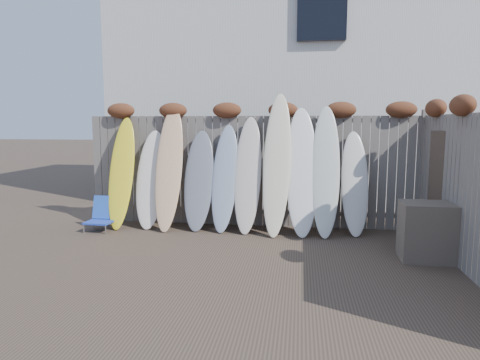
# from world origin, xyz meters

# --- Properties ---
(ground) EXTENTS (80.00, 80.00, 0.00)m
(ground) POSITION_xyz_m (0.00, 0.00, 0.00)
(ground) COLOR #493A2D
(back_fence) EXTENTS (6.05, 0.28, 2.24)m
(back_fence) POSITION_xyz_m (0.06, 2.39, 1.18)
(back_fence) COLOR slate
(back_fence) RESTS_ON ground
(right_fence) EXTENTS (0.28, 4.40, 2.24)m
(right_fence) POSITION_xyz_m (2.99, 0.25, 1.14)
(right_fence) COLOR slate
(right_fence) RESTS_ON ground
(house) EXTENTS (8.50, 5.50, 6.33)m
(house) POSITION_xyz_m (0.50, 6.50, 3.20)
(house) COLOR silver
(house) RESTS_ON ground
(beach_chair) EXTENTS (0.46, 0.49, 0.59)m
(beach_chair) POSITION_xyz_m (-2.52, 1.68, 0.27)
(beach_chair) COLOR #2543BA
(beach_chair) RESTS_ON ground
(wooden_crate) EXTENTS (0.70, 0.59, 0.80)m
(wooden_crate) POSITION_xyz_m (2.65, 0.74, 0.40)
(wooden_crate) COLOR #4E453B
(wooden_crate) RESTS_ON ground
(lattice_panel) EXTENTS (0.38, 1.14, 1.76)m
(lattice_panel) POSITION_xyz_m (3.07, 1.05, 0.88)
(lattice_panel) COLOR brown
(lattice_panel) RESTS_ON ground
(surfboard_0) EXTENTS (0.47, 0.71, 1.98)m
(surfboard_0) POSITION_xyz_m (-2.26, 1.96, 0.99)
(surfboard_0) COLOR yellow
(surfboard_0) RESTS_ON ground
(surfboard_1) EXTENTS (0.56, 0.65, 1.75)m
(surfboard_1) POSITION_xyz_m (-1.74, 2.03, 0.87)
(surfboard_1) COLOR white
(surfboard_1) RESTS_ON ground
(surfboard_2) EXTENTS (0.49, 0.78, 2.18)m
(surfboard_2) POSITION_xyz_m (-1.37, 1.96, 1.09)
(surfboard_2) COLOR #FC9671
(surfboard_2) RESTS_ON ground
(surfboard_3) EXTENTS (0.55, 0.64, 1.75)m
(surfboard_3) POSITION_xyz_m (-0.85, 2.01, 0.87)
(surfboard_3) COLOR slate
(surfboard_3) RESTS_ON ground
(surfboard_4) EXTENTS (0.51, 0.70, 1.85)m
(surfboard_4) POSITION_xyz_m (-0.38, 1.99, 0.93)
(surfboard_4) COLOR #91A0B8
(surfboard_4) RESTS_ON ground
(surfboard_5) EXTENTS (0.50, 0.73, 1.99)m
(surfboard_5) POSITION_xyz_m (0.03, 1.97, 1.00)
(surfboard_5) COLOR beige
(surfboard_5) RESTS_ON ground
(surfboard_6) EXTENTS (0.53, 0.87, 2.39)m
(surfboard_6) POSITION_xyz_m (0.53, 1.90, 1.19)
(surfboard_6) COLOR #F9EFCA
(surfboard_6) RESTS_ON ground
(surfboard_7) EXTENTS (0.59, 0.80, 2.14)m
(surfboard_7) POSITION_xyz_m (0.95, 1.93, 1.07)
(surfboard_7) COLOR white
(surfboard_7) RESTS_ON ground
(surfboard_8) EXTENTS (0.48, 0.77, 2.17)m
(surfboard_8) POSITION_xyz_m (1.34, 1.93, 1.09)
(surfboard_8) COLOR silver
(surfboard_8) RESTS_ON ground
(surfboard_9) EXTENTS (0.49, 0.65, 1.74)m
(surfboard_9) POSITION_xyz_m (1.83, 2.03, 0.87)
(surfboard_9) COLOR silver
(surfboard_9) RESTS_ON ground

